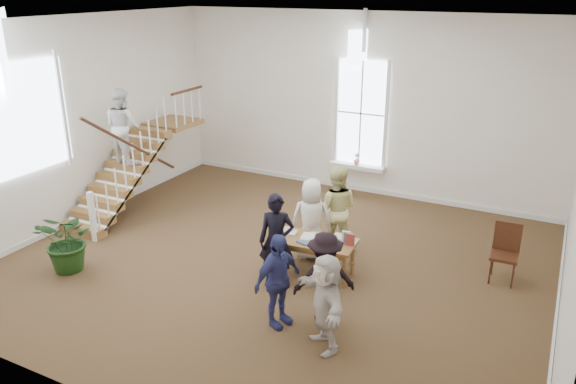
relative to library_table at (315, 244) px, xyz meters
The scene contains 12 objects.
ground 1.06m from the library_table, behind, with size 10.00×10.00×0.00m, color #412F19.
room_shell 4.61m from the library_table, 100.52° to the left, with size 10.49×10.00×10.00m.
staircase 5.35m from the library_table, behind, with size 1.10×4.10×2.92m.
library_table is the anchor object (origin of this frame).
police_officer 0.83m from the library_table, 123.95° to the right, with size 0.63×0.41×1.72m, color black.
elderly_woman 0.71m from the library_table, 119.93° to the left, with size 0.79×0.52×1.63m, color silver.
person_yellow 1.13m from the library_table, 92.19° to the left, with size 0.88×0.68×1.80m, color #E9E292.
woman_cluster_a 1.78m from the library_table, 84.53° to the right, with size 0.92×0.38×1.56m, color navy.
woman_cluster_b 1.53m from the library_table, 59.66° to the right, with size 0.99×0.57×1.53m, color black.
woman_cluster_c 2.24m from the library_table, 61.44° to the right, with size 1.41×0.45×1.52m, color silver.
floor_plant 4.59m from the library_table, 154.79° to the right, with size 1.08×0.94×1.20m, color #173811.
side_chair 3.45m from the library_table, 23.70° to the left, with size 0.49×0.49×1.09m.
Camera 1 is at (4.64, -8.65, 5.14)m, focal length 35.00 mm.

